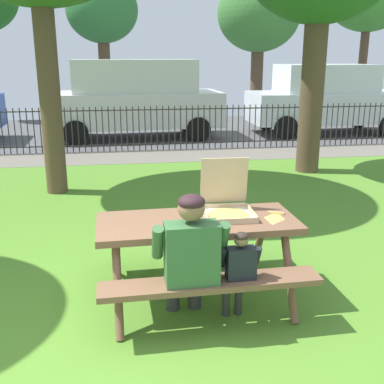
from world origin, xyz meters
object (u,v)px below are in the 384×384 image
Objects in this scene: child_at_table at (238,268)px; parked_car_center at (135,97)px; pizza_slice_on_table at (275,217)px; parked_car_right at (326,98)px; picnic_table_foreground at (197,238)px; adult_at_table at (190,255)px; far_tree_center at (102,12)px; pizza_box_open at (227,204)px; far_tree_midright at (259,15)px.

child_at_table is 9.55m from parked_car_center.
pizza_slice_on_table is 10.06m from parked_car_right.
picnic_table_foreground is 0.42× the size of parked_car_right.
parked_car_center is (-0.29, 8.99, 0.50)m from picnic_table_foreground.
child_at_table is 10.70m from parked_car_right.
adult_at_table is at bearing -105.70° from picnic_table_foreground.
parked_car_center reaches higher than parked_car_right.
far_tree_center is (-1.92, 13.84, 2.85)m from pizza_slice_on_table.
parked_car_center reaches higher than pizza_box_open.
adult_at_table is 0.24× the size of far_tree_midright.
parked_car_center is at bearing -79.24° from far_tree_center.
pizza_box_open reaches higher than adult_at_table.
pizza_slice_on_table reaches higher than picnic_table_foreground.
far_tree_midright reaches higher than picnic_table_foreground.
parked_car_right is at bearing 61.43° from pizza_box_open.
parked_car_right is 0.91× the size of far_tree_center.
parked_car_center is at bearing 93.82° from pizza_box_open.
far_tree_center is at bearing 180.00° from far_tree_midright.
picnic_table_foreground is 0.38× the size of far_tree_center.
far_tree_center reaches higher than pizza_slice_on_table.
parked_car_center reaches higher than picnic_table_foreground.
parked_car_right reaches higher than adult_at_table.
parked_car_right is 5.51m from far_tree_midright.
parked_car_center is 0.93× the size of far_tree_midright.
parked_car_center is at bearing 91.87° from picnic_table_foreground.
parked_car_right is (4.87, 9.51, 0.49)m from child_at_table.
far_tree_midright is at bearing 73.78° from child_at_table.
far_tree_center is (-1.07, 14.31, 2.97)m from adult_at_table.
adult_at_table is 0.25× the size of far_tree_center.
adult_at_table is (-0.14, -0.51, 0.06)m from picnic_table_foreground.
parked_car_center is at bearing 90.91° from adult_at_table.
parked_car_right is at bearing 62.88° from child_at_table.
pizza_slice_on_table is at bearing -82.11° from far_tree_center.
picnic_table_foreground is 0.39× the size of parked_car_center.
parked_car_center is 5.42m from parked_car_right.
child_at_table reaches higher than picnic_table_foreground.
pizza_box_open is 0.45m from pizza_slice_on_table.
adult_at_table is at bearing -125.12° from pizza_box_open.
parked_car_right is (5.42, -0.00, -0.09)m from parked_car_center.
parked_car_right reaches higher than child_at_table.
parked_car_center is 5.51m from far_tree_center.
adult_at_table is 9.51m from parked_car_center.
parked_car_center is 7.19m from far_tree_midright.
far_tree_midright is (3.72, 13.84, 2.82)m from pizza_slice_on_table.
far_tree_center is (-1.47, 14.32, 3.11)m from child_at_table.
parked_car_right is at bearing 60.29° from picnic_table_foreground.
parked_car_right is (4.83, 8.87, 0.14)m from pizza_box_open.
pizza_slice_on_table is at bearing -105.02° from far_tree_midright.
adult_at_table is at bearing -89.09° from parked_car_center.
picnic_table_foreground is 14.18m from far_tree_center.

